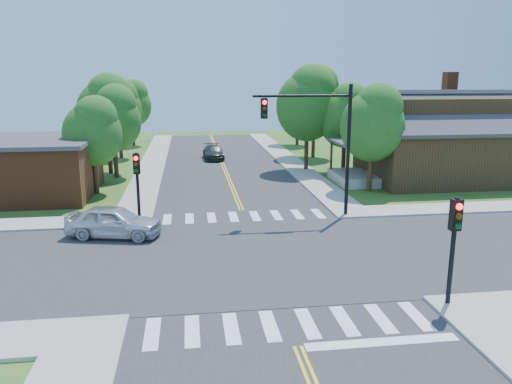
{
  "coord_description": "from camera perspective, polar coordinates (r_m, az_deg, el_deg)",
  "views": [
    {
      "loc": [
        -2.94,
        -20.16,
        7.63
      ],
      "look_at": [
        0.2,
        2.83,
        2.2
      ],
      "focal_mm": 35.0,
      "sensor_mm": 36.0,
      "label": 1
    }
  ],
  "objects": [
    {
      "name": "ground",
      "position": [
        21.75,
        0.49,
        -7.36
      ],
      "size": [
        100.0,
        100.0,
        0.0
      ],
      "primitive_type": "plane",
      "color": "#2D571B",
      "rests_on": "ground"
    },
    {
      "name": "road_ns",
      "position": [
        21.74,
        0.49,
        -7.31
      ],
      "size": [
        10.0,
        90.0,
        0.04
      ],
      "primitive_type": "cube",
      "color": "#2D2D30",
      "rests_on": "ground"
    },
    {
      "name": "road_ew",
      "position": [
        21.74,
        0.49,
        -7.3
      ],
      "size": [
        90.0,
        10.0,
        0.04
      ],
      "primitive_type": "cube",
      "color": "#2D2D30",
      "rests_on": "ground"
    },
    {
      "name": "intersection_patch",
      "position": [
        21.75,
        0.49,
        -7.36
      ],
      "size": [
        10.2,
        10.2,
        0.06
      ],
      "primitive_type": "cube",
      "color": "#2D2D30",
      "rests_on": "ground"
    },
    {
      "name": "sidewalk_ne",
      "position": [
        41.27,
        19.43,
        1.86
      ],
      "size": [
        40.0,
        40.0,
        0.14
      ],
      "color": "#9E9B93",
      "rests_on": "ground"
    },
    {
      "name": "sidewalk_nw",
      "position": [
        38.95,
        -26.91,
        0.53
      ],
      "size": [
        40.0,
        40.0,
        0.14
      ],
      "color": "#9E9B93",
      "rests_on": "ground"
    },
    {
      "name": "crosswalk_north",
      "position": [
        27.58,
        -1.36,
        -2.79
      ],
      "size": [
        8.85,
        2.0,
        0.01
      ],
      "color": "white",
      "rests_on": "ground"
    },
    {
      "name": "crosswalk_south",
      "position": [
        16.15,
        3.76,
        -14.86
      ],
      "size": [
        8.85,
        2.0,
        0.01
      ],
      "color": "white",
      "rests_on": "ground"
    },
    {
      "name": "centerline",
      "position": [
        21.74,
        0.49,
        -7.25
      ],
      "size": [
        0.3,
        90.0,
        0.01
      ],
      "color": "yellow",
      "rests_on": "ground"
    },
    {
      "name": "stop_bar",
      "position": [
        15.67,
        14.21,
        -16.41
      ],
      "size": [
        4.6,
        0.45,
        0.09
      ],
      "primitive_type": "cube",
      "color": "white",
      "rests_on": "ground"
    },
    {
      "name": "signal_mast_ne",
      "position": [
        26.79,
        7.15,
        7.11
      ],
      "size": [
        5.3,
        0.42,
        7.2
      ],
      "color": "black",
      "rests_on": "ground"
    },
    {
      "name": "signal_pole_se",
      "position": [
        17.57,
        21.75,
        -4.22
      ],
      "size": [
        0.34,
        0.42,
        3.8
      ],
      "color": "black",
      "rests_on": "ground"
    },
    {
      "name": "signal_pole_nw",
      "position": [
        26.34,
        -13.44,
        1.94
      ],
      "size": [
        0.34,
        0.42,
        3.8
      ],
      "color": "black",
      "rests_on": "ground"
    },
    {
      "name": "house_ne",
      "position": [
        39.08,
        19.9,
        6.07
      ],
      "size": [
        13.05,
        8.8,
        7.11
      ],
      "color": "#352212",
      "rests_on": "ground"
    },
    {
      "name": "building_nw",
      "position": [
        35.67,
        -26.08,
        2.55
      ],
      "size": [
        10.4,
        8.4,
        3.73
      ],
      "color": "brown",
      "rests_on": "ground"
    },
    {
      "name": "tree_e_a",
      "position": [
        33.84,
        13.34,
        7.88
      ],
      "size": [
        4.23,
        4.02,
        7.2
      ],
      "color": "#382314",
      "rests_on": "ground"
    },
    {
      "name": "tree_e_b",
      "position": [
        40.13,
        10.3,
        8.75
      ],
      "size": [
        4.21,
        4.0,
        7.16
      ],
      "color": "#382314",
      "rests_on": "ground"
    },
    {
      "name": "tree_e_c",
      "position": [
        47.56,
        6.82,
        10.71
      ],
      "size": [
        5.08,
        4.83,
        8.64
      ],
      "color": "#382314",
      "rests_on": "ground"
    },
    {
      "name": "tree_e_d",
      "position": [
        56.25,
        4.9,
        10.44
      ],
      "size": [
        4.49,
        4.27,
        7.63
      ],
      "color": "#382314",
      "rests_on": "ground"
    },
    {
      "name": "tree_w_a",
      "position": [
        34.07,
        -18.09,
        6.77
      ],
      "size": [
        3.79,
        3.6,
        6.44
      ],
      "color": "#382314",
      "rests_on": "ground"
    },
    {
      "name": "tree_w_b",
      "position": [
        40.9,
        -16.6,
        9.18
      ],
      "size": [
        4.64,
        4.41,
        7.89
      ],
      "color": "#382314",
      "rests_on": "ground"
    },
    {
      "name": "tree_w_c",
      "position": [
        48.54,
        -15.38,
        9.39
      ],
      "size": [
        4.33,
        4.12,
        7.36
      ],
      "color": "#382314",
      "rests_on": "ground"
    },
    {
      "name": "tree_w_d",
      "position": [
        57.13,
        -13.96,
        9.91
      ],
      "size": [
        4.28,
        4.06,
        7.27
      ],
      "color": "#382314",
      "rests_on": "ground"
    },
    {
      "name": "tree_house",
      "position": [
        40.59,
        6.03,
        10.24
      ],
      "size": [
        5.03,
        4.78,
        8.56
      ],
      "color": "#382314",
      "rests_on": "ground"
    },
    {
      "name": "tree_bldg",
      "position": [
        39.21,
        -15.93,
        8.29
      ],
      "size": [
        4.16,
        3.95,
        7.08
      ],
      "color": "#382314",
      "rests_on": "ground"
    },
    {
      "name": "car_silver",
      "position": [
        24.9,
        -15.93,
        -3.34
      ],
      "size": [
        3.87,
        5.35,
        1.54
      ],
      "primitive_type": "imported",
      "rotation": [
        0.0,
        0.0,
        1.34
      ],
      "color": "silver",
      "rests_on": "ground"
    },
    {
      "name": "car_dgrey",
      "position": [
        46.67,
        -4.9,
        4.5
      ],
      "size": [
        2.08,
        4.48,
        1.26
      ],
      "primitive_type": "imported",
      "rotation": [
        0.0,
        0.0,
        0.04
      ],
      "color": "#292C2E",
      "rests_on": "ground"
    }
  ]
}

